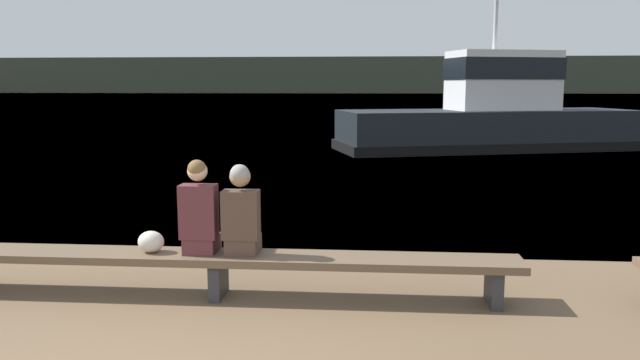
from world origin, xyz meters
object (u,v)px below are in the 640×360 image
object	(u,v)px
person_left	(199,213)
bench_main	(218,262)
shopping_bag	(151,242)
tugboat_red	(491,119)
person_right	(241,214)

from	to	relation	value
person_left	bench_main	bearing A→B (deg)	-1.50
bench_main	shopping_bag	distance (m)	0.76
shopping_bag	tugboat_red	distance (m)	17.16
tugboat_red	person_left	bearing A→B (deg)	142.87
person_right	bench_main	bearing A→B (deg)	-178.82
person_right	shopping_bag	bearing A→B (deg)	-179.93
bench_main	person_right	distance (m)	0.58
bench_main	person_right	size ratio (longest dim) A/B	6.59
bench_main	person_left	world-z (taller)	person_left
person_right	tugboat_red	size ratio (longest dim) A/B	0.09
person_left	shopping_bag	bearing A→B (deg)	-179.92
person_right	shopping_bag	world-z (taller)	person_right
tugboat_red	shopping_bag	bearing A→B (deg)	141.18
person_right	shopping_bag	distance (m)	1.04
shopping_bag	person_right	bearing A→B (deg)	0.07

